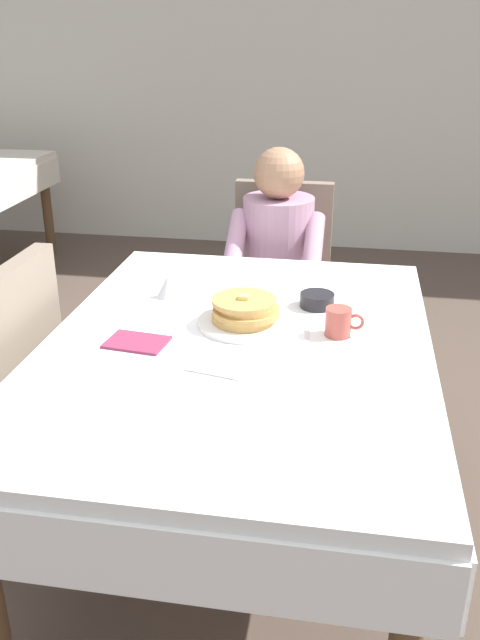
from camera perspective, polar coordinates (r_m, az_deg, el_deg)
name	(u,v)px	position (r m, az deg, el deg)	size (l,w,h in m)	color
ground_plane	(238,542)	(2.35, -0.19, -18.23)	(14.00, 14.00, 0.00)	brown
back_wall	(321,20)	(5.13, 6.90, 23.86)	(12.00, 0.16, 3.20)	beige
dining_table_main	(238,368)	(1.98, -0.21, -4.08)	(1.12, 1.52, 0.74)	white
chair_diner	(280,274)	(3.09, 3.40, 3.94)	(0.44, 0.45, 0.93)	#7A6B5B
diner_person	(277,255)	(2.90, 3.12, 5.49)	(0.40, 0.43, 1.12)	#B2849E
plate_breakfast	(245,322)	(2.04, 0.42, -0.21)	(0.28, 0.28, 0.02)	white
breakfast_stack	(245,310)	(2.02, 0.47, 0.85)	(0.20, 0.20, 0.08)	tan
cup_coffee	(339,322)	(1.97, 8.37, -0.17)	(0.11, 0.08, 0.08)	#B24C42
bowl_butter	(317,300)	(2.18, 6.52, 1.68)	(0.11, 0.11, 0.04)	black
syrup_pitcher	(168,286)	(2.25, -6.10, 2.85)	(0.08, 0.08, 0.07)	silver
fork_left_of_plate	(182,322)	(2.06, -4.90, -0.21)	(0.18, 0.01, 0.01)	silver
knife_right_of_plate	(307,331)	(2.00, 5.70, -0.95)	(0.20, 0.01, 0.01)	silver
spoon_near_edge	(212,374)	(1.76, -2.40, -4.57)	(0.15, 0.01, 0.01)	silver
napkin_folded	(137,342)	(1.94, -8.71, -1.86)	(0.17, 0.12, 0.01)	#8C2D4C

